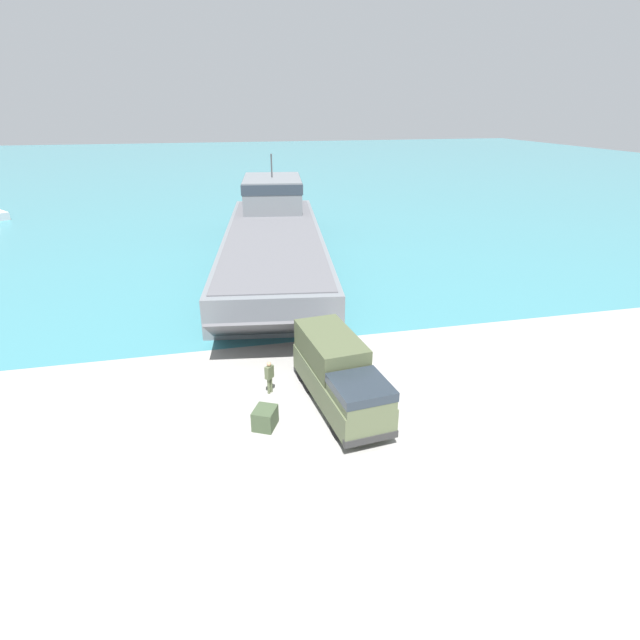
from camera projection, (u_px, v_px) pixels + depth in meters
name	position (u px, v px, depth m)	size (l,w,h in m)	color
ground_plane	(380.00, 364.00, 27.09)	(240.00, 240.00, 0.00)	gray
water_surface	(240.00, 169.00, 111.06)	(240.00, 180.00, 0.01)	teal
landing_craft	(273.00, 231.00, 46.81)	(13.03, 37.14, 8.31)	slate
military_truck	(339.00, 374.00, 22.92)	(3.12, 7.47, 3.10)	#566042
soldier_on_ramp	(269.00, 375.00, 24.07)	(0.48, 0.48, 1.68)	#566042
cargo_crate	(265.00, 418.00, 21.68)	(0.90, 1.08, 0.90)	#3D4C33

